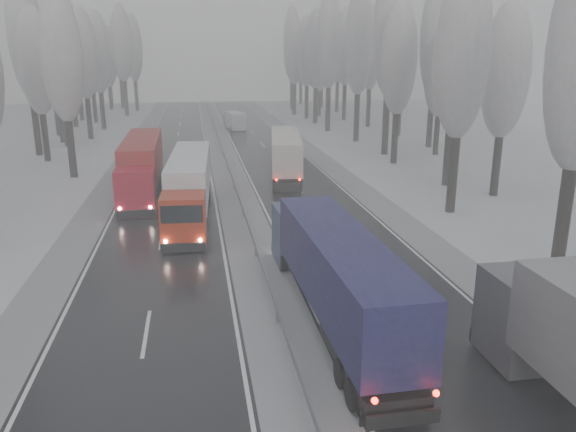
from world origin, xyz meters
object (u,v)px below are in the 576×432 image
object	(u,v)px
truck_blue_box	(333,266)
box_truck_distant	(235,120)
truck_red_red	(142,162)
truck_red_white	(189,182)
truck_cream_box	(285,151)

from	to	relation	value
truck_blue_box	box_truck_distant	distance (m)	64.04
truck_red_red	box_truck_distant	bearing A→B (deg)	74.76
truck_blue_box	truck_red_red	size ratio (longest dim) A/B	0.94
truck_blue_box	truck_red_white	size ratio (longest dim) A/B	0.98
truck_cream_box	truck_red_red	bearing A→B (deg)	-151.07
truck_cream_box	truck_red_white	xyz separation A→B (m)	(-8.55, -12.18, 0.07)
truck_cream_box	box_truck_distant	world-z (taller)	truck_cream_box
truck_cream_box	truck_red_white	distance (m)	14.88
box_truck_distant	truck_blue_box	bearing A→B (deg)	-98.09
truck_blue_box	box_truck_distant	bearing A→B (deg)	87.76
truck_blue_box	truck_cream_box	xyz separation A→B (m)	(2.76, 29.07, -0.03)
truck_blue_box	truck_red_white	world-z (taller)	truck_red_white
truck_red_white	truck_blue_box	bearing A→B (deg)	-68.18
truck_red_white	truck_red_red	xyz separation A→B (m)	(-3.73, 7.41, 0.12)
box_truck_distant	truck_red_red	xyz separation A→B (m)	(-10.26, -39.72, 1.17)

